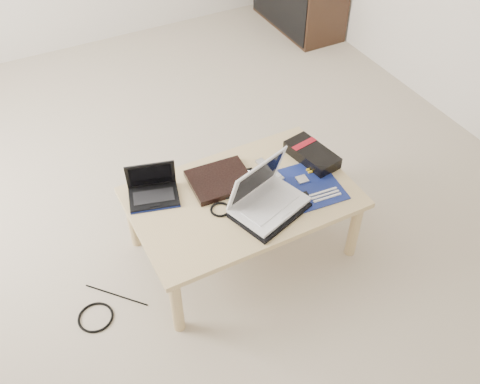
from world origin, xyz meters
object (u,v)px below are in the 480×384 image
white_laptop (265,196)px  gpu_box (312,155)px  netbook (153,190)px  coffee_table (243,202)px

white_laptop → gpu_box: size_ratio=1.27×
netbook → gpu_box: (0.85, -0.13, -0.01)m
coffee_table → gpu_box: gpu_box is taller
coffee_table → netbook: 0.45m
netbook → gpu_box: 0.86m
netbook → white_laptop: (0.45, -0.32, 0.03)m
netbook → white_laptop: size_ratio=0.70×
gpu_box → coffee_table: bearing=-170.7°
coffee_table → white_laptop: 0.18m
white_laptop → netbook: bearing=144.6°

